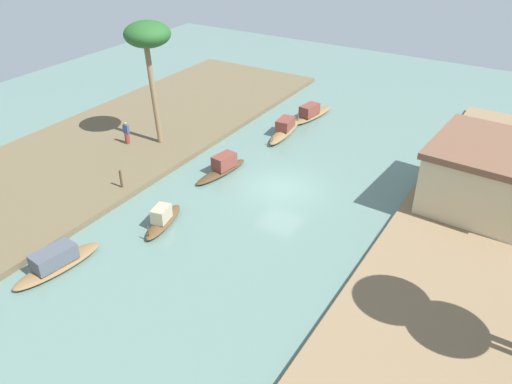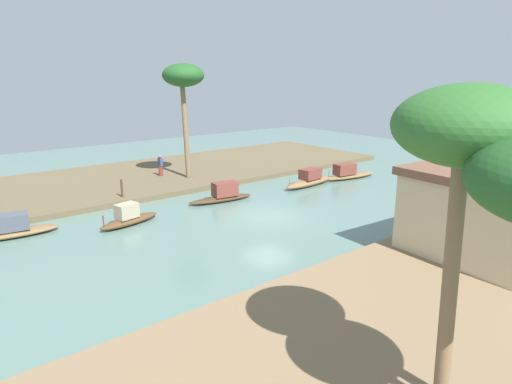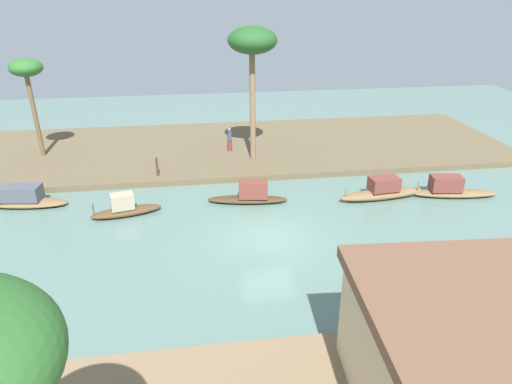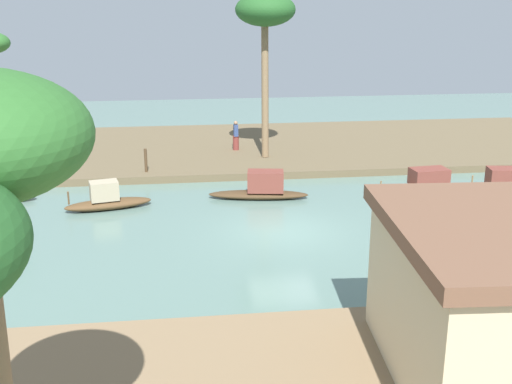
% 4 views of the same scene
% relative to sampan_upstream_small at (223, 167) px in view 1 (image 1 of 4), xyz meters
% --- Properties ---
extents(river_water, '(63.72, 63.72, 0.00)m').
position_rel_sampan_upstream_small_xyz_m(river_water, '(-0.29, 4.10, -0.46)').
color(river_water, slate).
rests_on(river_water, ground).
extents(riverbank_left, '(37.81, 12.03, 0.35)m').
position_rel_sampan_upstream_small_xyz_m(riverbank_left, '(-0.29, -8.86, -0.28)').
color(riverbank_left, brown).
rests_on(riverbank_left, ground).
extents(riverbank_right, '(37.81, 12.03, 0.35)m').
position_rel_sampan_upstream_small_xyz_m(riverbank_right, '(-0.29, 17.05, -0.28)').
color(riverbank_right, '#846B4C').
rests_on(riverbank_right, ground).
extents(sampan_upstream_small, '(4.40, 1.54, 1.24)m').
position_rel_sampan_upstream_small_xyz_m(sampan_upstream_small, '(0.00, 0.00, 0.00)').
color(sampan_upstream_small, '#47331E').
rests_on(sampan_upstream_small, river_water).
extents(sampan_open_hull, '(5.00, 1.49, 1.24)m').
position_rel_sampan_upstream_small_xyz_m(sampan_open_hull, '(-7.25, 0.53, -0.02)').
color(sampan_open_hull, brown).
rests_on(sampan_open_hull, river_water).
extents(sampan_with_tall_canopy, '(3.66, 1.68, 1.19)m').
position_rel_sampan_upstream_small_xyz_m(sampan_with_tall_canopy, '(6.51, 0.60, -0.06)').
color(sampan_with_tall_canopy, brown).
rests_on(sampan_with_tall_canopy, river_water).
extents(sampan_foreground, '(4.81, 1.70, 1.21)m').
position_rel_sampan_upstream_small_xyz_m(sampan_foreground, '(-11.13, 0.81, -0.03)').
color(sampan_foreground, brown).
rests_on(sampan_foreground, river_water).
extents(sampan_downstream_large, '(4.70, 1.85, 1.15)m').
position_rel_sampan_upstream_small_xyz_m(sampan_downstream_large, '(11.98, -1.30, -0.02)').
color(sampan_downstream_large, brown).
rests_on(sampan_downstream_large, river_water).
extents(person_on_near_bank, '(0.35, 0.41, 1.59)m').
position_rel_sampan_upstream_small_xyz_m(person_on_near_bank, '(0.37, -7.74, 0.60)').
color(person_on_near_bank, brown).
rests_on(person_on_near_bank, riverbank_left).
extents(mooring_post, '(0.14, 0.14, 1.13)m').
position_rel_sampan_upstream_small_xyz_m(mooring_post, '(5.06, -3.75, 0.46)').
color(mooring_post, '#4C3823').
rests_on(mooring_post, riverbank_left).
extents(palm_tree_left_near, '(2.98, 2.98, 8.23)m').
position_rel_sampan_upstream_small_xyz_m(palm_tree_left_near, '(-0.99, -6.13, 7.07)').
color(palm_tree_left_near, '#7F6647').
rests_on(palm_tree_left_near, riverbank_left).
extents(riverside_building, '(6.86, 6.30, 3.66)m').
position_rel_sampan_upstream_small_xyz_m(riverside_building, '(-4.05, 14.73, 1.75)').
color(riverside_building, beige).
rests_on(riverside_building, riverbank_right).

